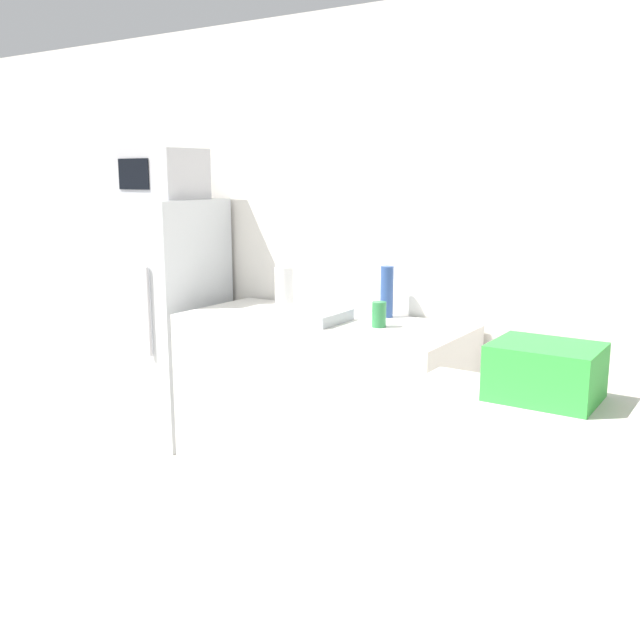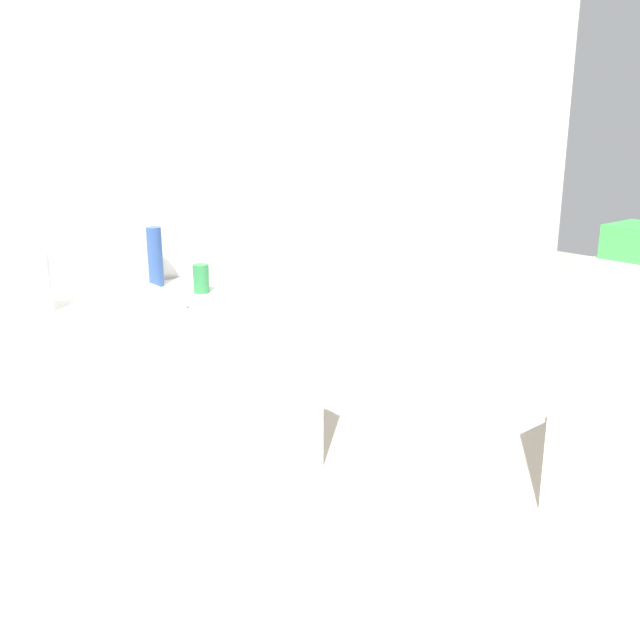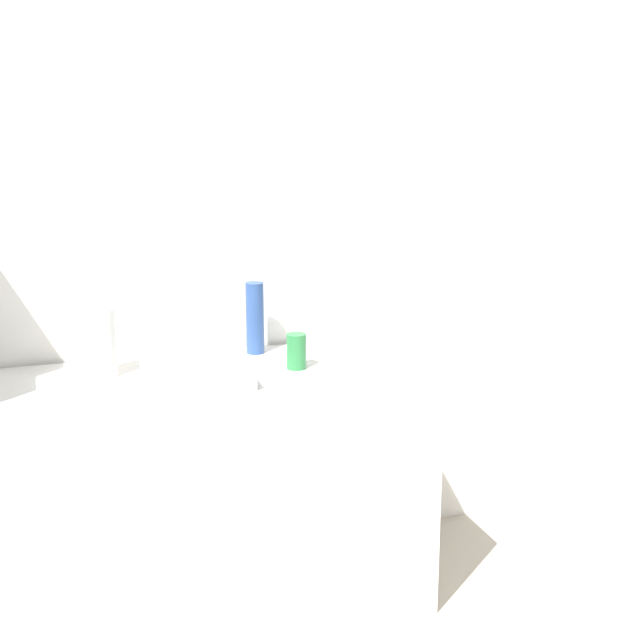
{
  "view_description": "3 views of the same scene",
  "coord_description": "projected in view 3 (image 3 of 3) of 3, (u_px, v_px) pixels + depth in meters",
  "views": [
    {
      "loc": [
        2.1,
        -0.73,
        1.68
      ],
      "look_at": [
        0.37,
        1.89,
        1.05
      ],
      "focal_mm": 40.0,
      "sensor_mm": 36.0,
      "label": 1
    },
    {
      "loc": [
        -1.32,
        -0.34,
        1.7
      ],
      "look_at": [
        0.41,
        1.69,
        0.94
      ],
      "focal_mm": 40.0,
      "sensor_mm": 36.0,
      "label": 2
    },
    {
      "loc": [
        -0.57,
        -0.61,
        1.88
      ],
      "look_at": [
        0.29,
        2.0,
        1.21
      ],
      "focal_mm": 50.0,
      "sensor_mm": 36.0,
      "label": 3
    }
  ],
  "objects": [
    {
      "name": "wall_back",
      "position": [
        181.0,
        254.0,
        3.52
      ],
      "size": [
        8.0,
        0.06,
        2.6
      ],
      "primitive_type": "cube",
      "color": "white",
      "rests_on": "ground_plane"
    },
    {
      "name": "bottle_short",
      "position": [
        296.0,
        351.0,
        3.33
      ],
      "size": [
        0.07,
        0.07,
        0.13
      ],
      "primitive_type": "cylinder",
      "color": "#2D7F42",
      "rests_on": "counter"
    },
    {
      "name": "bottle_tall",
      "position": [
        255.0,
        318.0,
        3.52
      ],
      "size": [
        0.07,
        0.07,
        0.29
      ],
      "primitive_type": "cylinder",
      "color": "#2D4C8C",
      "rests_on": "counter"
    },
    {
      "name": "paper_towel_roll",
      "position": [
        101.0,
        343.0,
        3.22
      ],
      "size": [
        0.11,
        0.11,
        0.25
      ],
      "primitive_type": "cylinder",
      "color": "white",
      "rests_on": "counter"
    },
    {
      "name": "sink_basin",
      "position": [
        197.0,
        375.0,
        3.17
      ],
      "size": [
        0.37,
        0.31,
        0.06
      ],
      "primitive_type": "cube",
      "color": "#9EA3A8",
      "rests_on": "counter"
    },
    {
      "name": "counter",
      "position": [
        207.0,
        493.0,
        3.34
      ],
      "size": [
        1.6,
        0.7,
        0.91
      ],
      "primitive_type": "cube",
      "color": "silver",
      "rests_on": "ground_plane"
    }
  ]
}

